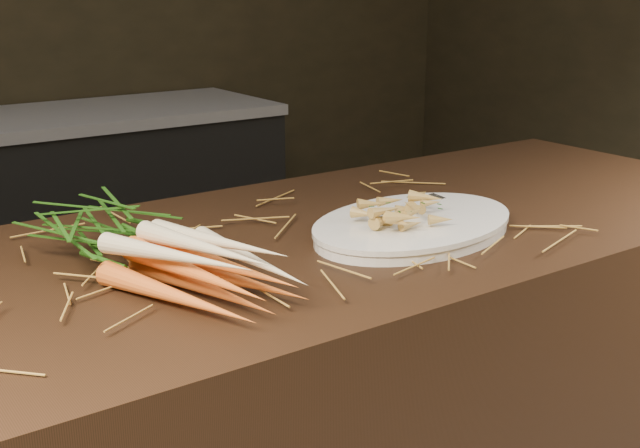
% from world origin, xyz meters
% --- Properties ---
extents(back_counter, '(1.82, 0.62, 0.84)m').
position_xyz_m(back_counter, '(0.30, 2.18, 0.42)').
color(back_counter, black).
rests_on(back_counter, ground).
extents(straw_bedding, '(1.40, 0.60, 0.02)m').
position_xyz_m(straw_bedding, '(0.00, 0.30, 0.91)').
color(straw_bedding, olive).
rests_on(straw_bedding, main_counter).
extents(root_veg_bunch, '(0.28, 0.52, 0.09)m').
position_xyz_m(root_veg_bunch, '(-0.06, 0.28, 0.95)').
color(root_veg_bunch, '#E4571F').
rests_on(root_veg_bunch, main_counter).
extents(serving_platter, '(0.43, 0.33, 0.02)m').
position_xyz_m(serving_platter, '(0.39, 0.21, 0.91)').
color(serving_platter, white).
rests_on(serving_platter, main_counter).
extents(roasted_veg_heap, '(0.21, 0.17, 0.04)m').
position_xyz_m(roasted_veg_heap, '(0.39, 0.21, 0.94)').
color(roasted_veg_heap, '#B1893C').
rests_on(roasted_veg_heap, serving_platter).
extents(serving_fork, '(0.03, 0.15, 0.00)m').
position_xyz_m(serving_fork, '(0.53, 0.22, 0.92)').
color(serving_fork, silver).
rests_on(serving_fork, serving_platter).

